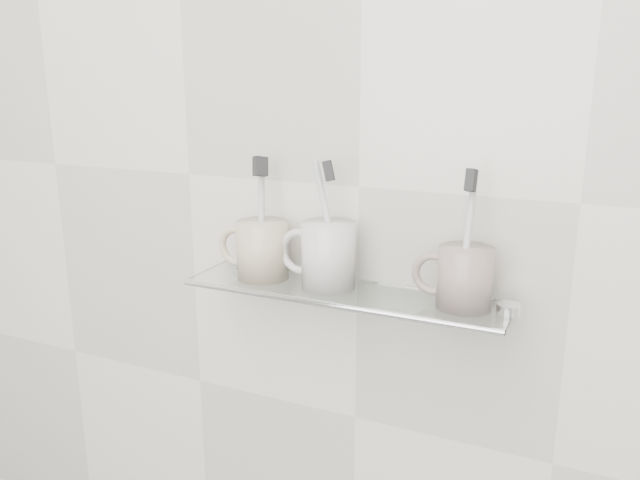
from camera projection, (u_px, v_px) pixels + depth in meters
The scene contains 18 objects.
wall_back at pixel (359, 187), 0.97m from camera, with size 2.50×2.50×0.00m, color silver.
shelf_glass at pixel (343, 293), 0.95m from camera, with size 0.50×0.12×0.01m, color silver.
shelf_rail at pixel (328, 304), 0.90m from camera, with size 0.01×0.01×0.50m, color silver.
bracket_left at pixel (241, 274), 1.08m from camera, with size 0.02×0.02×0.03m, color silver.
bracket_right at pixel (487, 310), 0.91m from camera, with size 0.02×0.02×0.03m, color silver.
mug_left at pixel (262, 250), 1.00m from camera, with size 0.08×0.08×0.09m, color beige.
mug_left_handle at pixel (237, 246), 1.02m from camera, with size 0.07×0.07×0.01m, color beige.
toothbrush_left at pixel (262, 217), 0.99m from camera, with size 0.01×0.01×0.19m, color #B8B8B8.
bristles_left at pixel (260, 166), 0.97m from camera, with size 0.01×0.02×0.03m, color #262628.
mug_center at pixel (328, 255), 0.95m from camera, with size 0.08×0.08×0.10m, color silver.
mug_center_handle at pixel (300, 252), 0.97m from camera, with size 0.07×0.07×0.01m, color silver.
toothbrush_center at pixel (328, 224), 0.94m from camera, with size 0.01×0.01×0.19m, color silver.
bristles_center at pixel (329, 171), 0.92m from camera, with size 0.01×0.02×0.03m, color #262628.
mug_right at pixel (465, 278), 0.87m from camera, with size 0.08×0.08×0.09m, color silver.
mug_right_handle at pixel (433, 274), 0.89m from camera, with size 0.06×0.06×0.01m, color silver.
toothbrush_right at pixel (467, 238), 0.86m from camera, with size 0.01×0.01×0.19m, color silver.
bristles_right at pixel (471, 180), 0.84m from camera, with size 0.01×0.02×0.03m, color #262628.
chrome_cap at pixel (509, 309), 0.85m from camera, with size 0.03×0.03×0.01m, color silver.
Camera 1 is at (0.34, 0.20, 1.41)m, focal length 35.00 mm.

